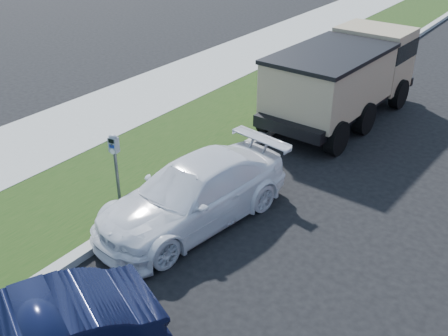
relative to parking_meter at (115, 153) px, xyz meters
The scene contains 5 objects.
ground 3.55m from the parking_meter, ahead, with size 120.00×120.00×0.00m, color black.
streetside 3.21m from the parking_meter, 137.66° to the left, with size 6.12×50.00×0.15m.
parking_meter is the anchor object (origin of this frame).
white_wagon 1.79m from the parking_meter, 15.30° to the left, with size 1.72×4.24×1.23m, color white.
dump_truck 7.30m from the parking_meter, 75.76° to the left, with size 2.51×5.77×2.22m.
Camera 1 is at (3.82, -6.34, 5.87)m, focal length 42.00 mm.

